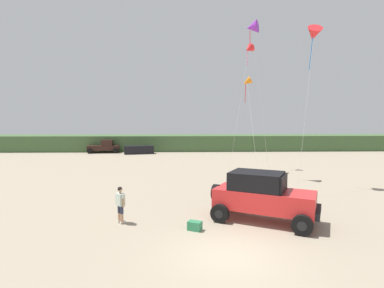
{
  "coord_description": "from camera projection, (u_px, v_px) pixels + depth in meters",
  "views": [
    {
      "loc": [
        -1.63,
        -9.54,
        4.49
      ],
      "look_at": [
        -1.1,
        4.37,
        3.49
      ],
      "focal_mm": 27.22,
      "sensor_mm": 36.0,
      "label": 1
    }
  ],
  "objects": [
    {
      "name": "ground_plane",
      "position": [
        229.0,
        255.0,
        9.89
      ],
      "size": [
        220.0,
        220.0,
        0.0
      ],
      "primitive_type": "plane",
      "color": "gray"
    },
    {
      "name": "dune_ridge",
      "position": [
        207.0,
        142.0,
        50.03
      ],
      "size": [
        90.0,
        9.15,
        2.48
      ],
      "primitive_type": "cube",
      "color": "#426038",
      "rests_on": "ground_plane"
    },
    {
      "name": "jeep",
      "position": [
        262.0,
        195.0,
        13.28
      ],
      "size": [
        4.99,
        4.12,
        2.26
      ],
      "color": "red",
      "rests_on": "ground_plane"
    },
    {
      "name": "person_watching",
      "position": [
        120.0,
        203.0,
        13.01
      ],
      "size": [
        0.47,
        0.5,
        1.67
      ],
      "color": "tan",
      "rests_on": "ground_plane"
    },
    {
      "name": "cooler_box",
      "position": [
        195.0,
        226.0,
        12.21
      ],
      "size": [
        0.66,
        0.57,
        0.38
      ],
      "primitive_type": "cube",
      "rotation": [
        0.0,
        0.0,
        -0.46
      ],
      "color": "#2D7F51",
      "rests_on": "ground_plane"
    },
    {
      "name": "distant_pickup",
      "position": [
        105.0,
        147.0,
        44.17
      ],
      "size": [
        4.77,
        2.81,
        1.98
      ],
      "color": "black",
      "rests_on": "ground_plane"
    },
    {
      "name": "distant_sedan",
      "position": [
        139.0,
        150.0,
        42.74
      ],
      "size": [
        4.47,
        2.59,
        1.2
      ],
      "primitive_type": "cube",
      "rotation": [
        0.0,
        0.0,
        0.22
      ],
      "color": "black",
      "rests_on": "ground_plane"
    },
    {
      "name": "kite_red_delta",
      "position": [
        247.0,
        82.0,
        26.29
      ],
      "size": [
        1.2,
        6.12,
        8.79
      ],
      "color": "orange",
      "rests_on": "ground_plane"
    },
    {
      "name": "kite_green_box",
      "position": [
        249.0,
        49.0,
        27.82
      ],
      "size": [
        3.24,
        5.03,
        12.18
      ],
      "color": "red",
      "rests_on": "ground_plane"
    },
    {
      "name": "kite_white_parafoil",
      "position": [
        252.0,
        27.0,
        22.71
      ],
      "size": [
        1.93,
        1.96,
        12.52
      ],
      "color": "purple",
      "rests_on": "ground_plane"
    },
    {
      "name": "kite_orange_streamer",
      "position": [
        314.0,
        34.0,
        19.92
      ],
      "size": [
        2.99,
        4.4,
        11.25
      ],
      "color": "red",
      "rests_on": "ground_plane"
    }
  ]
}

